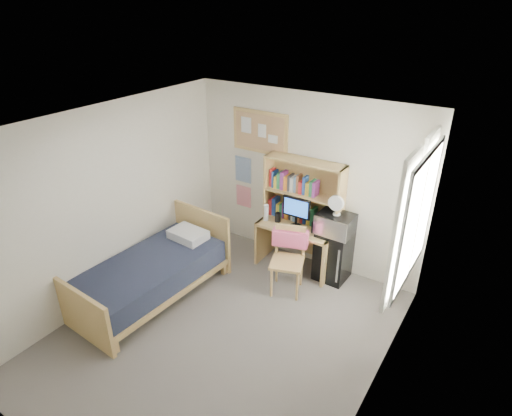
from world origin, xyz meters
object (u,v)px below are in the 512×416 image
Objects in this scene: bulletin_board at (260,132)px; speaker_left at (278,217)px; desk_chair at (287,262)px; monitor at (296,213)px; microwave at (336,224)px; desk_fan at (337,206)px; desk at (296,246)px; bed at (151,279)px; mini_fridge at (333,255)px; speaker_right at (315,227)px.

speaker_left is at bearing -33.26° from bulletin_board.
desk_chair is 2.13× the size of monitor.
monitor is 0.58m from microwave.
speaker_left is 0.31× the size of microwave.
desk is at bearing -175.81° from desk_fan.
microwave is (0.58, 0.09, -0.04)m from monitor.
desk_chair reaches higher than bed.
desk_fan is at bearing 45.77° from bed.
desk_chair is at bearing -74.87° from desk.
monitor is at bearing -169.89° from microwave.
desk_chair is 0.78m from speaker_left.
bulletin_board is 0.46× the size of bed.
monitor reaches higher than speaker_left.
desk_chair is at bearing 39.72° from bed.
mini_fridge is 0.80m from desk_fan.
desk_chair is 1.03m from desk_fan.
bed is 7.53× the size of desk_fan.
speaker_left is (0.54, -0.35, -1.13)m from bulletin_board.
monitor is at bearing -90.00° from desk.
bulletin_board reaches higher than desk_fan.
bed is at bearing -128.70° from desk.
bulletin_board is 1.34m from monitor.
speaker_left is at bearing -172.52° from desk_fan.
speaker_right is 0.30m from microwave.
speaker_left is (-0.88, -0.11, 0.41)m from mini_fridge.
monitor is at bearing -169.89° from desk_fan.
bulletin_board reaches higher than speaker_left.
bulletin_board reaches higher than desk_chair.
microwave is at bearing 0.00° from desk_fan.
speaker_left reaches higher than bed.
desk_chair reaches higher than speaker_right.
speaker_right is (1.63, 1.65, 0.52)m from bed.
desk_chair is 0.74m from monitor.
speaker_right is (-0.28, -0.10, 0.42)m from mini_fridge.
desk_fan is (0.58, 0.03, 0.83)m from desk.
speaker_right is at bearing -158.12° from mini_fridge.
desk_chair is 0.86m from microwave.
microwave is (0.28, 0.08, 0.10)m from speaker_right.
desk_fan is at bearing 15.79° from speaker_right.
microwave is at bearing 5.09° from speaker_left.
monitor is 0.34m from speaker_left.
speaker_left is at bearing 61.40° from bed.
desk_chair is at bearing -73.30° from monitor.
desk_chair is 0.47× the size of bed.
desk is at bearing 87.23° from desk_chair.
microwave is 1.81× the size of desk_fan.
bed is at bearing -103.77° from bulletin_board.
desk_chair is 6.27× the size of speaker_left.
microwave is at bearing 45.77° from bed.
speaker_left is (-0.47, 0.54, 0.31)m from desk_chair.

